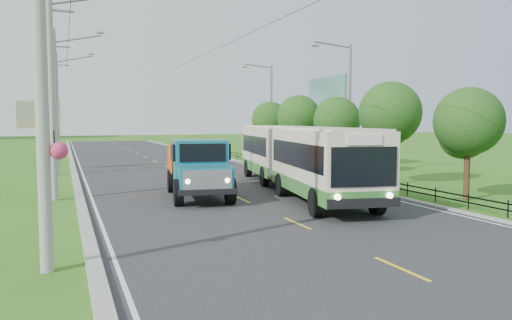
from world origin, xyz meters
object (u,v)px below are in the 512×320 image
bus (297,154)px  pole_nearest (43,71)px  tree_fifth (298,119)px  pole_near (52,91)px  tree_second (467,125)px  planter_mid (321,171)px  tree_back (270,122)px  planter_far (275,162)px  planter_near (393,185)px  pole_mid (56,101)px  streetlight_mid (348,104)px  tree_third (389,117)px  billboard_left (39,119)px  tree_fourth (336,123)px  pole_far (58,106)px  billboard_right (326,101)px  streetlight_far (270,109)px  dump_truck (198,165)px

bus → pole_nearest: bearing=-128.7°
tree_fifth → pole_near: bearing=-148.4°
pole_nearest → tree_second: (18.10, 5.14, -1.42)m
planter_mid → tree_back: bearing=84.1°
tree_second → tree_back: (0.00, 24.00, 0.13)m
tree_second → planter_far: tree_second is taller
planter_near → bus: bus is taller
planter_mid → bus: 8.30m
pole_nearest → pole_mid: 24.00m
streetlight_mid → planter_near: size_ratio=13.54×
pole_near → tree_third: (18.12, -0.86, -1.11)m
planter_far → billboard_left: 18.56m
tree_fourth → pole_far: bearing=133.9°
pole_far → bus: bearing=-64.9°
pole_mid → tree_third: size_ratio=1.67×
billboard_right → bus: (-8.66, -12.43, -3.33)m
tree_third → planter_near: bearing=-120.4°
streetlight_far → bus: (-7.00, -20.43, -2.89)m
pole_near → billboard_left: 15.10m
tree_fourth → planter_mid: size_ratio=8.06×
tree_third → tree_fifth: size_ratio=1.03×
pole_near → pole_far: (0.00, 24.00, 0.00)m
tree_back → pole_nearest: bearing=-121.8°
pole_far → tree_second: size_ratio=1.89×
pole_near → tree_back: bearing=43.4°
tree_second → billboard_left: (-19.36, 21.86, 0.35)m
tree_fourth → billboard_left: 21.72m
pole_near → streetlight_mid: bearing=14.8°
tree_second → tree_fourth: 12.00m
pole_far → planter_far: bearing=-33.1°
pole_nearest → tree_second: 18.86m
pole_nearest → tree_fifth: size_ratio=1.72×
pole_nearest → tree_third: 21.27m
tree_fifth → billboard_right: 2.87m
pole_far → planter_mid: bearing=-48.4°
dump_truck → pole_nearest: bearing=-114.3°
billboard_left → bus: (13.14, -16.43, -1.86)m
tree_second → planter_near: size_ratio=7.91×
tree_fourth → streetlight_mid: streetlight_mid is taller
pole_mid → pole_far: 12.00m
tree_fourth → streetlight_far: bearing=86.8°
planter_near → billboard_left: 25.78m
pole_mid → planter_near: (16.86, -15.00, -4.81)m
pole_mid → pole_near: bearing=-90.0°
tree_second → tree_fifth: 18.00m
pole_near → billboard_right: size_ratio=1.37×
tree_fourth → tree_back: 12.00m
tree_back → planter_far: 5.48m
pole_mid → planter_near: 23.08m
pole_nearest → tree_back: bearing=58.2°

